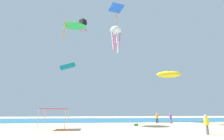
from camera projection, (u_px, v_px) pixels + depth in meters
ground at (130, 132)px, 17.98m from camera, size 110.00×110.00×0.10m
ocean_strip at (107, 120)px, 42.92m from camera, size 110.00×21.89×0.03m
canopy_tent at (55, 110)px, 20.96m from camera, size 2.92×2.89×2.34m
person_near_tent at (157, 117)px, 31.30m from camera, size 0.46×0.42×1.79m
person_leftmost at (171, 118)px, 29.24m from camera, size 0.45×0.40×1.70m
person_central at (206, 123)px, 16.14m from camera, size 0.42×0.42×1.76m
cooler_box at (136, 125)px, 25.42m from camera, size 0.57×0.37×0.35m
kite_box_black at (83, 25)px, 42.53m from camera, size 1.91×1.90×2.87m
kite_diamond_blue at (116, 9)px, 35.97m from camera, size 3.22×3.21×3.75m
kite_parafoil_teal at (68, 66)px, 46.22m from camera, size 4.13×1.23×2.52m
kite_delta_green at (75, 24)px, 31.41m from camera, size 5.02×5.07×3.43m
kite_inflatable_yellow at (169, 74)px, 35.49m from camera, size 5.03×2.95×1.97m
kite_octopus_white at (116, 32)px, 42.22m from camera, size 2.94×2.94×6.41m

